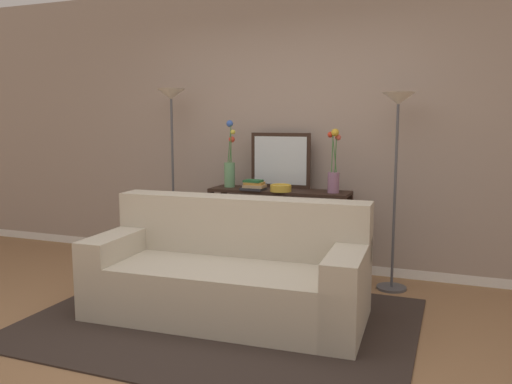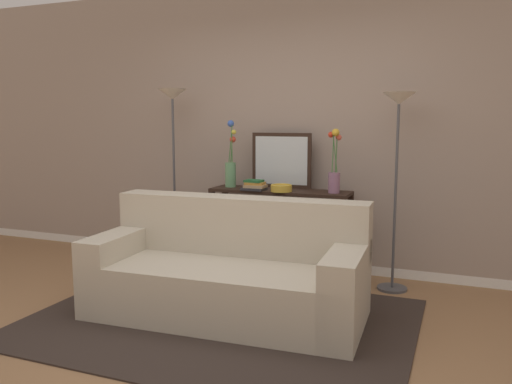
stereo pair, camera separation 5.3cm
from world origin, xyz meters
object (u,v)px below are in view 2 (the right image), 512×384
object	(u,v)px
floor_lamp_left	(173,128)
vase_short_flowers	(334,171)
couch	(229,275)
console_table	(280,216)
book_row_under_console	(238,264)
fruit_bowl	(281,188)
floor_lamp_right	(398,136)
wall_mirror	(281,160)
book_stack	(255,185)
vase_tall_flowers	(231,166)

from	to	relation	value
floor_lamp_left	vase_short_flowers	world-z (taller)	floor_lamp_left
couch	vase_short_flowers	distance (m)	1.44
couch	console_table	world-z (taller)	couch
couch	floor_lamp_left	bearing A→B (deg)	135.64
console_table	book_row_under_console	distance (m)	0.67
fruit_bowl	book_row_under_console	size ratio (longest dim) A/B	0.85
floor_lamp_right	wall_mirror	xyz separation A→B (m)	(-1.12, 0.21, -0.26)
floor_lamp_right	book_stack	distance (m)	1.38
floor_lamp_right	book_row_under_console	distance (m)	1.99
couch	book_stack	bearing A→B (deg)	101.06
couch	book_stack	world-z (taller)	book_stack
vase_short_flowers	book_stack	xyz separation A→B (m)	(-0.74, -0.09, -0.15)
wall_mirror	vase_short_flowers	size ratio (longest dim) A/B	1.03
couch	floor_lamp_left	xyz separation A→B (m)	(-1.10, 1.07, 1.09)
book_stack	book_row_under_console	bearing A→B (deg)	154.05
console_table	fruit_bowl	bearing A→B (deg)	-64.65
vase_short_flowers	vase_tall_flowers	bearing A→B (deg)	177.67
console_table	floor_lamp_right	size ratio (longest dim) A/B	0.78
wall_mirror	book_row_under_console	bearing A→B (deg)	-160.06
couch	vase_tall_flowers	bearing A→B (deg)	113.52
floor_lamp_left	fruit_bowl	distance (m)	1.29
couch	floor_lamp_right	world-z (taller)	floor_lamp_right
fruit_bowl	book_row_under_console	xyz separation A→B (m)	(-0.49, 0.11, -0.80)
floor_lamp_left	vase_short_flowers	size ratio (longest dim) A/B	3.08
floor_lamp_right	fruit_bowl	distance (m)	1.14
couch	vase_tall_flowers	world-z (taller)	vase_tall_flowers
floor_lamp_left	book_stack	distance (m)	1.04
vase_short_flowers	book_stack	distance (m)	0.76
fruit_bowl	console_table	bearing A→B (deg)	115.35
vase_tall_flowers	fruit_bowl	distance (m)	0.61
book_stack	book_row_under_console	world-z (taller)	book_stack
console_table	fruit_bowl	size ratio (longest dim) A/B	6.78
couch	book_row_under_console	world-z (taller)	couch
wall_mirror	fruit_bowl	bearing A→B (deg)	-70.56
vase_tall_flowers	console_table	bearing A→B (deg)	-2.89
floor_lamp_right	book_row_under_console	world-z (taller)	floor_lamp_right
console_table	couch	bearing A→B (deg)	-90.74
wall_mirror	book_stack	world-z (taller)	wall_mirror
console_table	vase_short_flowers	size ratio (longest dim) A/B	2.31
vase_tall_flowers	vase_short_flowers	bearing A→B (deg)	-2.33
vase_tall_flowers	book_stack	xyz separation A→B (m)	(0.31, -0.13, -0.16)
floor_lamp_left	floor_lamp_right	world-z (taller)	floor_lamp_left
floor_lamp_left	vase_tall_flowers	size ratio (longest dim) A/B	2.73
floor_lamp_left	book_row_under_console	bearing A→B (deg)	5.73
console_table	floor_lamp_left	xyz separation A→B (m)	(-1.11, -0.07, 0.84)
console_table	book_stack	xyz separation A→B (m)	(-0.22, -0.11, 0.30)
book_stack	vase_tall_flowers	bearing A→B (deg)	156.36
floor_lamp_left	wall_mirror	world-z (taller)	floor_lamp_left
couch	fruit_bowl	size ratio (longest dim) A/B	10.58
fruit_bowl	wall_mirror	bearing A→B (deg)	109.44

